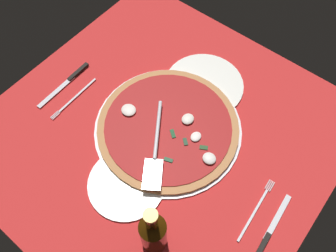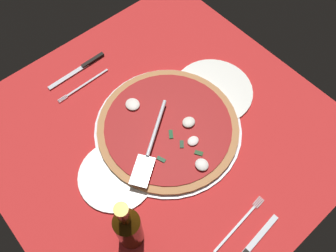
{
  "view_description": "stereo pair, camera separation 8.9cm",
  "coord_description": "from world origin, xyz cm",
  "px_view_note": "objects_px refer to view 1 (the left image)",
  "views": [
    {
      "loc": [
        -36.58,
        -31.75,
        88.12
      ],
      "look_at": [
        1.93,
        -0.92,
        1.92
      ],
      "focal_mm": 37.53,
      "sensor_mm": 36.0,
      "label": 1
    },
    {
      "loc": [
        -30.42,
        -38.16,
        88.12
      ],
      "look_at": [
        1.93,
        -0.92,
        1.92
      ],
      "focal_mm": 37.53,
      "sensor_mm": 36.0,
      "label": 2
    }
  ],
  "objects_px": {
    "dinner_plate_right": "(204,85)",
    "place_setting_far": "(71,90)",
    "dinner_plate_left": "(127,184)",
    "pizza_server": "(155,147)",
    "pizza": "(168,127)",
    "beer_bottle": "(153,233)",
    "place_setting_near": "(262,222)"
  },
  "relations": [
    {
      "from": "dinner_plate_right",
      "to": "place_setting_far",
      "type": "xyz_separation_m",
      "value": [
        -0.27,
        0.31,
        -0.0
      ]
    },
    {
      "from": "dinner_plate_left",
      "to": "dinner_plate_right",
      "type": "height_order",
      "value": "same"
    },
    {
      "from": "pizza_server",
      "to": "pizza",
      "type": "bearing_deg",
      "value": 159.34
    },
    {
      "from": "dinner_plate_right",
      "to": "dinner_plate_left",
      "type": "bearing_deg",
      "value": -175.87
    },
    {
      "from": "pizza",
      "to": "beer_bottle",
      "type": "distance_m",
      "value": 0.32
    },
    {
      "from": "pizza_server",
      "to": "place_setting_near",
      "type": "xyz_separation_m",
      "value": [
        0.02,
        -0.33,
        -0.03
      ]
    },
    {
      "from": "place_setting_near",
      "to": "beer_bottle",
      "type": "height_order",
      "value": "beer_bottle"
    },
    {
      "from": "place_setting_near",
      "to": "beer_bottle",
      "type": "bearing_deg",
      "value": 134.23
    },
    {
      "from": "pizza",
      "to": "place_setting_far",
      "type": "distance_m",
      "value": 0.33
    },
    {
      "from": "dinner_plate_left",
      "to": "pizza",
      "type": "relative_size",
      "value": 0.51
    },
    {
      "from": "place_setting_far",
      "to": "beer_bottle",
      "type": "bearing_deg",
      "value": 68.35
    },
    {
      "from": "dinner_plate_left",
      "to": "pizza",
      "type": "distance_m",
      "value": 0.2
    },
    {
      "from": "dinner_plate_right",
      "to": "pizza_server",
      "type": "distance_m",
      "value": 0.27
    },
    {
      "from": "dinner_plate_left",
      "to": "pizza_server",
      "type": "height_order",
      "value": "pizza_server"
    },
    {
      "from": "place_setting_near",
      "to": "dinner_plate_left",
      "type": "bearing_deg",
      "value": 108.27
    },
    {
      "from": "beer_bottle",
      "to": "pizza",
      "type": "bearing_deg",
      "value": 32.63
    },
    {
      "from": "dinner_plate_left",
      "to": "dinner_plate_right",
      "type": "bearing_deg",
      "value": 4.13
    },
    {
      "from": "dinner_plate_left",
      "to": "dinner_plate_right",
      "type": "relative_size",
      "value": 0.85
    },
    {
      "from": "pizza",
      "to": "beer_bottle",
      "type": "bearing_deg",
      "value": -147.37
    },
    {
      "from": "place_setting_near",
      "to": "place_setting_far",
      "type": "distance_m",
      "value": 0.67
    },
    {
      "from": "dinner_plate_right",
      "to": "place_setting_far",
      "type": "bearing_deg",
      "value": 131.09
    },
    {
      "from": "place_setting_near",
      "to": "pizza_server",
      "type": "bearing_deg",
      "value": 88.89
    },
    {
      "from": "beer_bottle",
      "to": "dinner_plate_left",
      "type": "bearing_deg",
      "value": 66.22
    },
    {
      "from": "pizza_server",
      "to": "place_setting_near",
      "type": "distance_m",
      "value": 0.33
    },
    {
      "from": "dinner_plate_right",
      "to": "place_setting_far",
      "type": "height_order",
      "value": "place_setting_far"
    },
    {
      "from": "dinner_plate_right",
      "to": "pizza",
      "type": "bearing_deg",
      "value": -177.18
    },
    {
      "from": "dinner_plate_left",
      "to": "place_setting_far",
      "type": "xyz_separation_m",
      "value": [
        0.12,
        0.34,
        -0.0
      ]
    },
    {
      "from": "dinner_plate_right",
      "to": "pizza",
      "type": "distance_m",
      "value": 0.19
    },
    {
      "from": "dinner_plate_right",
      "to": "beer_bottle",
      "type": "distance_m",
      "value": 0.5
    },
    {
      "from": "pizza_server",
      "to": "beer_bottle",
      "type": "xyz_separation_m",
      "value": [
        -0.19,
        -0.15,
        0.05
      ]
    },
    {
      "from": "pizza_server",
      "to": "dinner_plate_right",
      "type": "bearing_deg",
      "value": 151.68
    },
    {
      "from": "dinner_plate_left",
      "to": "beer_bottle",
      "type": "xyz_separation_m",
      "value": [
        -0.07,
        -0.15,
        0.09
      ]
    }
  ]
}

